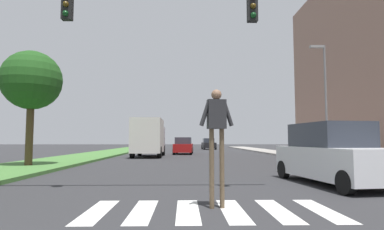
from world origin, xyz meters
The scene contains 12 objects.
ground_plane centered at (0.00, 30.00, 0.00)m, with size 140.00×140.00×0.00m, color #2D2D30.
crosswalk centered at (0.00, 6.87, 0.00)m, with size 4.95×2.20×0.01m.
median_strip centered at (-8.36, 28.00, 0.07)m, with size 4.22×64.00×0.15m, color #477A38.
tree_mid centered at (-8.32, 16.63, 4.41)m, with size 2.99×2.99×5.80m.
sidewalk_right centered at (9.22, 28.00, 0.07)m, with size 3.00×64.00×0.15m, color #9E9991.
traffic_light_gantry centered at (-3.76, 8.97, 4.38)m, with size 9.41×0.30×6.00m.
street_lamp_right centered at (8.63, 20.77, 4.59)m, with size 1.02×0.24×7.50m.
pedestrian_performer centered at (0.16, 7.11, 1.66)m, with size 0.75×0.29×2.49m.
suv_crossing centered at (4.26, 10.59, 0.93)m, with size 2.49×4.80×1.97m.
sedan_midblock centered at (-0.60, 32.12, 0.77)m, with size 2.04×4.33×1.65m.
sedan_distant centered at (3.11, 47.89, 0.76)m, with size 1.97×4.51×1.63m.
truck_box_delivery centered at (-3.48, 27.06, 1.63)m, with size 2.40×6.20×3.10m.
Camera 1 is at (-0.53, 0.39, 1.42)m, focal length 29.78 mm.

